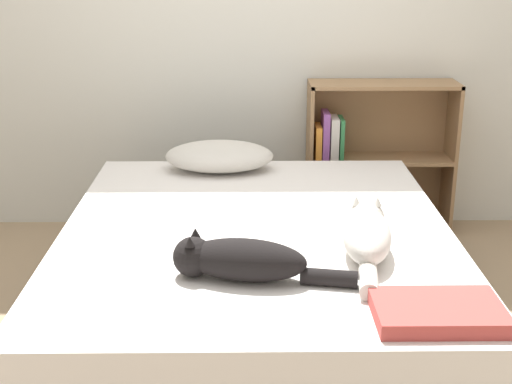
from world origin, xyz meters
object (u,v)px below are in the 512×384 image
object	(u,v)px
bed	(256,284)
bookshelf	(372,154)
cat_light	(367,234)
cat_dark	(238,260)
pillow	(219,156)

from	to	relation	value
bed	bookshelf	xyz separation A→B (m)	(0.67, 1.23, 0.20)
cat_light	bed	bearing A→B (deg)	65.24
cat_dark	bed	bearing A→B (deg)	-87.99
pillow	cat_light	world-z (taller)	cat_light
pillow	bookshelf	bearing A→B (deg)	28.55
bed	pillow	distance (m)	0.85
bed	bookshelf	distance (m)	1.41
pillow	bookshelf	world-z (taller)	bookshelf
bed	cat_dark	xyz separation A→B (m)	(-0.07, -0.47, 0.32)
bed	cat_dark	bearing A→B (deg)	-98.34
pillow	cat_dark	world-z (taller)	cat_dark
bed	cat_dark	distance (m)	0.57
cat_light	cat_dark	xyz separation A→B (m)	(-0.47, -0.21, -0.00)
cat_dark	bookshelf	xyz separation A→B (m)	(0.74, 1.69, -0.12)
bookshelf	bed	bearing A→B (deg)	-118.74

